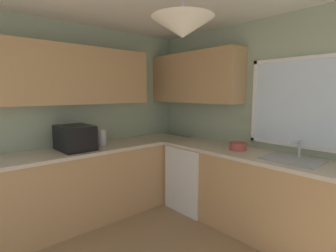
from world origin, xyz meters
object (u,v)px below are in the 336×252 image
(microwave, at_px, (75,138))
(bowl, at_px, (238,146))
(dishwasher, at_px, (196,177))
(sink_assembly, at_px, (292,159))
(kettle, at_px, (102,138))

(microwave, xyz_separation_m, bowl, (1.30, 1.44, -0.10))
(dishwasher, xyz_separation_m, microwave, (-0.66, -1.41, 0.63))
(dishwasher, relative_size, sink_assembly, 1.61)
(dishwasher, relative_size, bowl, 4.29)
(dishwasher, bearing_deg, sink_assembly, 1.67)
(kettle, distance_m, bowl, 1.69)
(bowl, bearing_deg, sink_assembly, 0.64)
(kettle, relative_size, bowl, 1.05)
(dishwasher, xyz_separation_m, kettle, (-0.64, -1.08, 0.59))
(dishwasher, distance_m, kettle, 1.38)
(dishwasher, distance_m, microwave, 1.68)
(microwave, relative_size, sink_assembly, 0.89)
(sink_assembly, bearing_deg, dishwasher, -178.33)
(dishwasher, xyz_separation_m, bowl, (0.64, 0.03, 0.53))
(kettle, xyz_separation_m, bowl, (1.28, 1.11, -0.06))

